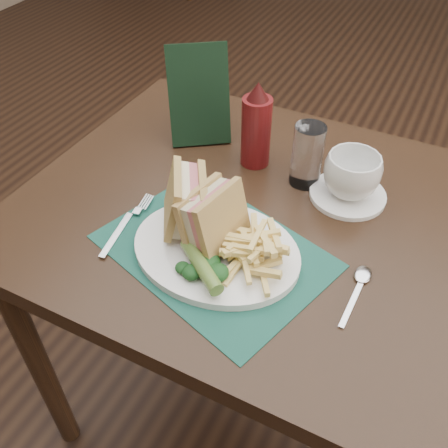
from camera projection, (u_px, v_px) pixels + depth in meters
name	position (u px, v px, depth m)	size (l,w,h in m)	color
floor	(302.00, 283.00, 1.81)	(7.00, 7.00, 0.00)	black
table_main	(248.00, 322.00, 1.22)	(0.90, 0.75, 0.75)	black
placemat	(214.00, 251.00, 0.88)	(0.38, 0.27, 0.00)	#184D3F
plate	(216.00, 250.00, 0.87)	(0.30, 0.24, 0.01)	white
sandwich_half_a	(173.00, 201.00, 0.87)	(0.06, 0.11, 0.10)	tan
sandwich_half_b	(204.00, 212.00, 0.84)	(0.06, 0.11, 0.10)	tan
kale_garnish	(204.00, 266.00, 0.81)	(0.11, 0.08, 0.03)	#133517
pickle_spear	(201.00, 266.00, 0.80)	(0.02, 0.02, 0.12)	#4E6F2A
fries_pile	(258.00, 243.00, 0.83)	(0.18, 0.20, 0.06)	#F7D97B
fork	(126.00, 223.00, 0.92)	(0.03, 0.17, 0.01)	silver
spoon	(356.00, 293.00, 0.80)	(0.03, 0.15, 0.01)	silver
saucer	(348.00, 195.00, 0.99)	(0.15, 0.15, 0.01)	white
coffee_cup	(352.00, 175.00, 0.95)	(0.11, 0.11, 0.09)	white
drinking_glass	(307.00, 155.00, 0.98)	(0.06, 0.06, 0.13)	silver
ketchup_bottle	(256.00, 124.00, 1.01)	(0.06, 0.06, 0.19)	#570E10
check_presenter	(199.00, 96.00, 1.08)	(0.13, 0.01, 0.22)	black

